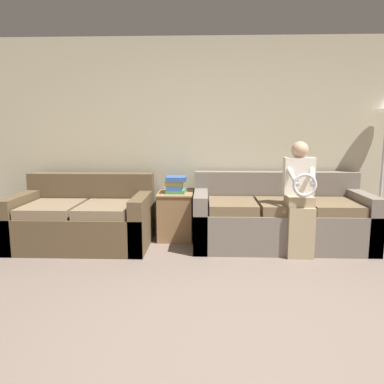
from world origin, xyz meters
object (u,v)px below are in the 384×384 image
side_shelf (176,215)px  book_stack (175,184)px  couch_main (279,219)px  couch_side (84,220)px  child_left_seated (300,194)px

side_shelf → book_stack: bearing=93.2°
couch_main → side_shelf: 1.29m
couch_side → child_left_seated: (2.50, -0.30, 0.39)m
child_left_seated → side_shelf: child_left_seated is taller
couch_main → side_shelf: couch_main is taller
couch_side → child_left_seated: child_left_seated is taller
couch_main → couch_side: (-2.37, -0.08, -0.02)m
child_left_seated → book_stack: size_ratio=4.24×
book_stack → child_left_seated: bearing=-23.1°
couch_main → couch_side: 2.37m
couch_side → book_stack: couch_side is taller
side_shelf → couch_main: bearing=-9.5°
couch_side → couch_main: bearing=1.9°
child_left_seated → couch_side: bearing=173.1°
couch_main → book_stack: couch_main is taller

